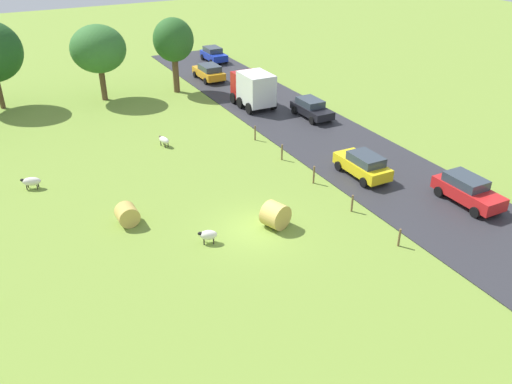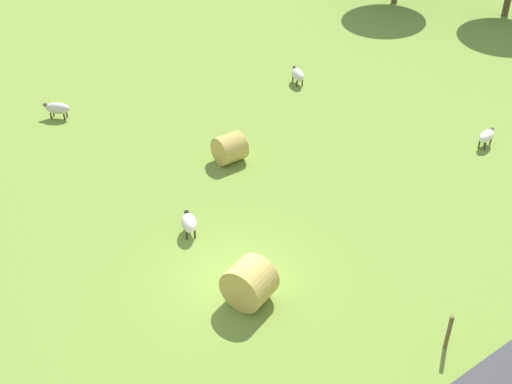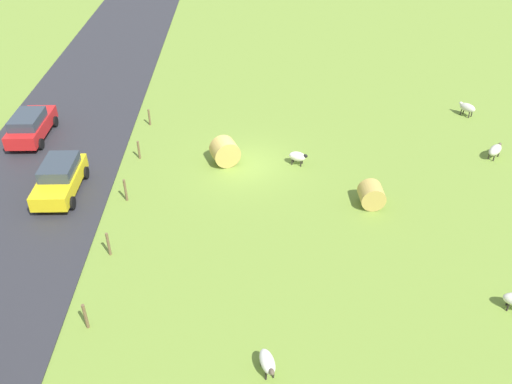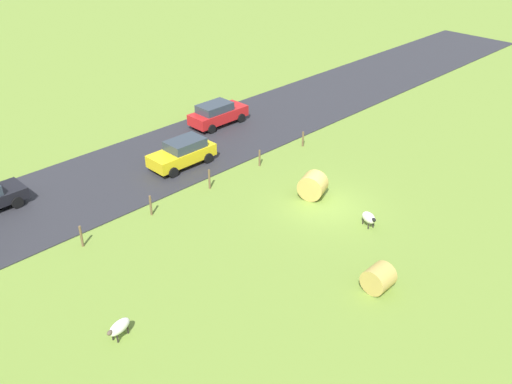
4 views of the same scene
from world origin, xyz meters
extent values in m
plane|color=olive|center=(0.00, 0.00, 0.00)|extent=(160.00, 160.00, 0.00)
cube|color=#2D2D33|center=(10.88, 0.00, 0.03)|extent=(8.00, 80.00, 0.06)
ellipsoid|color=silver|center=(-2.80, 0.03, 0.50)|extent=(1.05, 0.82, 0.52)
ellipsoid|color=black|center=(-3.20, 0.19, 0.61)|extent=(0.31, 0.26, 0.20)
cylinder|color=#2D2823|center=(-3.08, -0.01, 0.15)|extent=(0.07, 0.07, 0.30)
cylinder|color=#2D2823|center=(-2.98, 0.26, 0.15)|extent=(0.07, 0.07, 0.30)
cylinder|color=#2D2823|center=(-2.61, -0.19, 0.15)|extent=(0.07, 0.07, 0.30)
cylinder|color=#2D2823|center=(-2.51, 0.07, 0.15)|extent=(0.07, 0.07, 0.30)
ellipsoid|color=white|center=(-0.61, 13.45, 0.50)|extent=(0.72, 1.13, 0.47)
ellipsoid|color=brown|center=(-0.74, 13.93, 0.61)|extent=(0.24, 0.30, 0.20)
cylinder|color=#2D2823|center=(-0.81, 13.70, 0.16)|extent=(0.07, 0.07, 0.33)
cylinder|color=#2D2823|center=(-0.56, 13.76, 0.16)|extent=(0.07, 0.07, 0.33)
cylinder|color=#2D2823|center=(-0.67, 13.14, 0.16)|extent=(0.07, 0.07, 0.33)
cylinder|color=#2D2823|center=(-0.42, 13.20, 0.16)|extent=(0.07, 0.07, 0.33)
ellipsoid|color=silver|center=(-10.22, 10.88, 0.51)|extent=(1.26, 0.90, 0.54)
ellipsoid|color=black|center=(-10.73, 11.07, 0.63)|extent=(0.31, 0.26, 0.20)
cylinder|color=#2D2823|center=(-10.56, 10.86, 0.16)|extent=(0.07, 0.07, 0.31)
cylinder|color=#2D2823|center=(-10.46, 11.13, 0.16)|extent=(0.07, 0.07, 0.31)
cylinder|color=#2D2823|center=(-9.97, 10.64, 0.16)|extent=(0.07, 0.07, 0.31)
cylinder|color=#2D2823|center=(-9.87, 10.91, 0.16)|extent=(0.07, 0.07, 0.31)
cylinder|color=tan|center=(-6.04, 3.92, 0.60)|extent=(1.21, 1.13, 1.19)
cylinder|color=tan|center=(1.13, -0.18, 0.73)|extent=(1.75, 1.56, 1.46)
cylinder|color=brown|center=(-1.88, 26.44, 1.54)|extent=(0.52, 0.52, 3.09)
ellipsoid|color=#336B2D|center=(-1.88, 26.44, 4.66)|extent=(4.89, 4.89, 4.19)
cylinder|color=brown|center=(-10.46, 28.27, 1.53)|extent=(0.43, 0.43, 3.06)
cylinder|color=brown|center=(4.84, 25.57, 1.72)|extent=(0.58, 0.58, 3.44)
ellipsoid|color=#285B23|center=(4.84, 25.57, 4.94)|extent=(3.75, 3.75, 3.98)
cylinder|color=brown|center=(5.91, -4.86, 0.52)|extent=(0.12, 0.12, 1.03)
cylinder|color=brown|center=(5.91, -0.80, 0.54)|extent=(0.12, 0.12, 1.07)
cylinder|color=brown|center=(5.91, 3.25, 0.60)|extent=(0.12, 0.12, 1.21)
cylinder|color=brown|center=(5.91, 7.31, 0.58)|extent=(0.12, 0.12, 1.16)
cylinder|color=brown|center=(5.91, 11.37, 0.58)|extent=(0.12, 0.12, 1.16)
cube|color=#B21919|center=(9.27, 19.77, 1.69)|extent=(2.33, 1.20, 2.30)
cube|color=silver|center=(9.27, 17.58, 1.86)|extent=(2.33, 3.17, 2.64)
cylinder|color=black|center=(8.11, 19.77, 0.54)|extent=(0.30, 0.96, 0.96)
cylinder|color=black|center=(10.44, 19.77, 0.54)|extent=(0.30, 0.96, 0.96)
cylinder|color=black|center=(8.11, 18.38, 0.54)|extent=(0.30, 0.96, 0.96)
cylinder|color=black|center=(10.44, 18.38, 0.54)|extent=(0.30, 0.96, 0.96)
cylinder|color=black|center=(8.11, 16.63, 0.54)|extent=(0.30, 0.96, 0.96)
cylinder|color=black|center=(10.44, 16.63, 0.54)|extent=(0.30, 0.96, 0.96)
cube|color=yellow|center=(9.24, 2.61, 0.75)|extent=(1.74, 4.18, 0.74)
cube|color=#333D47|center=(9.24, 2.29, 1.40)|extent=(1.53, 2.30, 0.56)
cylinder|color=black|center=(8.37, 3.96, 0.38)|extent=(0.22, 0.64, 0.64)
cylinder|color=black|center=(10.11, 3.96, 0.38)|extent=(0.22, 0.64, 0.64)
cylinder|color=black|center=(8.37, 1.25, 0.38)|extent=(0.22, 0.64, 0.64)
cylinder|color=black|center=(10.11, 1.25, 0.38)|extent=(0.22, 0.64, 0.64)
cube|color=black|center=(12.39, 13.43, 0.69)|extent=(1.75, 4.27, 0.62)
cube|color=#333D47|center=(12.39, 13.75, 1.28)|extent=(1.54, 2.35, 0.56)
cylinder|color=black|center=(13.26, 12.05, 0.38)|extent=(0.22, 0.64, 0.64)
cylinder|color=black|center=(11.51, 12.05, 0.38)|extent=(0.22, 0.64, 0.64)
cylinder|color=black|center=(13.26, 14.82, 0.38)|extent=(0.22, 0.64, 0.64)
cylinder|color=black|center=(11.51, 14.82, 0.38)|extent=(0.22, 0.64, 0.64)
cube|color=red|center=(12.53, -3.28, 0.76)|extent=(1.73, 4.33, 0.75)
cube|color=#333D47|center=(12.53, -2.96, 1.41)|extent=(1.53, 2.38, 0.56)
cylinder|color=black|center=(13.40, -4.69, 0.38)|extent=(0.22, 0.64, 0.64)
cylinder|color=black|center=(11.67, -4.69, 0.38)|extent=(0.22, 0.64, 0.64)
cylinder|color=black|center=(13.40, -1.88, 0.38)|extent=(0.22, 0.64, 0.64)
cylinder|color=black|center=(11.67, -1.88, 0.38)|extent=(0.22, 0.64, 0.64)
cube|color=#1933B2|center=(12.50, 34.13, 0.73)|extent=(1.79, 4.01, 0.70)
cube|color=#333D47|center=(12.50, 34.43, 1.36)|extent=(1.57, 2.21, 0.56)
cylinder|color=black|center=(13.39, 32.83, 0.38)|extent=(0.22, 0.64, 0.64)
cylinder|color=black|center=(11.61, 32.83, 0.38)|extent=(0.22, 0.64, 0.64)
cylinder|color=black|center=(13.39, 35.44, 0.38)|extent=(0.22, 0.64, 0.64)
cylinder|color=black|center=(11.61, 35.44, 0.38)|extent=(0.22, 0.64, 0.64)
cube|color=orange|center=(9.11, 27.73, 0.73)|extent=(1.92, 4.34, 0.70)
cube|color=#333D47|center=(9.11, 27.41, 1.36)|extent=(1.69, 2.39, 0.56)
cylinder|color=black|center=(8.15, 29.15, 0.38)|extent=(0.22, 0.64, 0.64)
cylinder|color=black|center=(10.08, 29.15, 0.38)|extent=(0.22, 0.64, 0.64)
cylinder|color=black|center=(8.15, 26.32, 0.38)|extent=(0.22, 0.64, 0.64)
cylinder|color=black|center=(10.08, 26.32, 0.38)|extent=(0.22, 0.64, 0.64)
camera|label=1|loc=(-11.49, -21.89, 15.69)|focal=37.17mm
camera|label=2|loc=(12.83, -8.40, 13.92)|focal=44.74mm
camera|label=3|loc=(0.02, 24.89, 15.21)|focal=37.38mm
camera|label=4|loc=(-15.84, 21.09, 15.81)|focal=39.25mm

